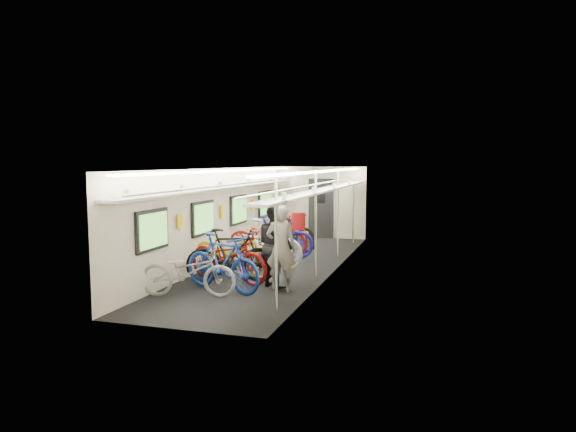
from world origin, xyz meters
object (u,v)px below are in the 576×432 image
Objects in this scene: bicycle_1 at (222,263)px; passenger_mid at (275,245)px; bicycle_0 at (188,272)px; backpack at (299,221)px; passenger_near at (281,248)px.

passenger_mid is at bearing -34.31° from bicycle_1.
passenger_mid reaches higher than bicycle_0.
backpack is at bearing -20.52° from bicycle_1.
bicycle_0 is at bearing 81.02° from passenger_mid.
passenger_near is 1.14m from backpack.
passenger_mid is (0.89, 0.66, 0.30)m from bicycle_1.
bicycle_0 is 1.86m from passenger_mid.
backpack reaches higher than bicycle_1.
bicycle_0 is at bearing 32.92° from passenger_near.
passenger_near is 0.98× the size of passenger_mid.
bicycle_1 is 1.20m from passenger_near.
bicycle_1 is (0.45, 0.57, 0.09)m from bicycle_0.
bicycle_1 is 1.15m from passenger_mid.
bicycle_1 is at bearing 75.12° from passenger_mid.
bicycle_1 is at bearing -51.25° from bicycle_0.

